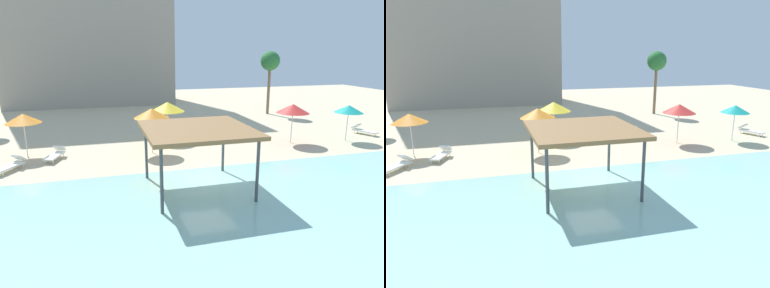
% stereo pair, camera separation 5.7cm
% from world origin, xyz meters
% --- Properties ---
extents(ground_plane, '(80.00, 80.00, 0.00)m').
position_xyz_m(ground_plane, '(0.00, 0.00, 0.00)').
color(ground_plane, beige).
extents(lagoon_water, '(44.00, 13.50, 0.04)m').
position_xyz_m(lagoon_water, '(0.00, -5.25, 0.02)').
color(lagoon_water, '#99D1C6').
rests_on(lagoon_water, ground).
extents(shade_pavilion, '(4.77, 4.77, 2.97)m').
position_xyz_m(shade_pavilion, '(-0.97, -1.28, 2.80)').
color(shade_pavilion, '#42474C').
rests_on(shade_pavilion, ground).
extents(beach_umbrella_orange_0, '(2.08, 2.08, 2.65)m').
position_xyz_m(beach_umbrella_orange_0, '(-9.52, 6.56, 2.36)').
color(beach_umbrella_orange_0, silver).
rests_on(beach_umbrella_orange_0, ground).
extents(beach_umbrella_red_1, '(2.24, 2.24, 2.74)m').
position_xyz_m(beach_umbrella_red_1, '(7.78, 5.06, 2.43)').
color(beach_umbrella_red_1, silver).
rests_on(beach_umbrella_red_1, ground).
extents(beach_umbrella_yellow_2, '(2.43, 2.43, 2.75)m').
position_xyz_m(beach_umbrella_yellow_2, '(-0.35, 8.28, 2.41)').
color(beach_umbrella_yellow_2, silver).
rests_on(beach_umbrella_yellow_2, ground).
extents(beach_umbrella_orange_3, '(2.19, 2.19, 2.84)m').
position_xyz_m(beach_umbrella_orange_3, '(-1.99, 5.25, 2.54)').
color(beach_umbrella_orange_3, silver).
rests_on(beach_umbrella_orange_3, ground).
extents(beach_umbrella_teal_4, '(1.95, 1.95, 2.57)m').
position_xyz_m(beach_umbrella_teal_4, '(11.92, 4.54, 2.30)').
color(beach_umbrella_teal_4, silver).
rests_on(beach_umbrella_teal_4, ground).
extents(lounge_chair_0, '(1.18, 1.99, 0.74)m').
position_xyz_m(lounge_chair_0, '(-7.78, 5.46, 0.33)').
color(lounge_chair_0, white).
rests_on(lounge_chair_0, ground).
extents(lounge_chair_2, '(1.24, 1.99, 0.74)m').
position_xyz_m(lounge_chair_2, '(14.58, 5.86, 0.33)').
color(lounge_chair_2, white).
rests_on(lounge_chair_2, ground).
extents(lounge_chair_3, '(1.36, 1.97, 0.74)m').
position_xyz_m(lounge_chair_3, '(5.53, 7.57, 0.33)').
color(lounge_chair_3, white).
rests_on(lounge_chair_3, ground).
extents(lounge_chair_4, '(1.51, 1.93, 0.74)m').
position_xyz_m(lounge_chair_4, '(-9.89, 4.00, 0.33)').
color(lounge_chair_4, white).
rests_on(lounge_chair_4, ground).
extents(palm_tree_0, '(1.90, 1.90, 6.23)m').
position_xyz_m(palm_tree_0, '(11.63, 15.92, 5.13)').
color(palm_tree_0, brown).
rests_on(palm_tree_0, ground).
extents(hotel_block_0, '(18.93, 9.21, 20.66)m').
position_xyz_m(hotel_block_0, '(-5.50, 29.08, 10.33)').
color(hotel_block_0, '#9E9384').
rests_on(hotel_block_0, ground).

